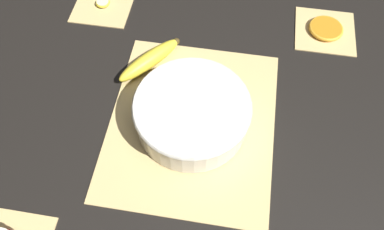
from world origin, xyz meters
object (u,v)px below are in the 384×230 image
(fruit_salad_bowl, at_px, (192,112))
(orange_slice_whole, at_px, (326,28))
(banana_coin_single, at_px, (103,3))
(whole_banana, at_px, (150,60))

(fruit_salad_bowl, distance_m, orange_slice_whole, 0.44)
(orange_slice_whole, relative_size, banana_coin_single, 2.31)
(fruit_salad_bowl, bearing_deg, orange_slice_whole, -42.31)
(whole_banana, bearing_deg, banana_coin_single, 43.26)
(whole_banana, bearing_deg, fruit_salad_bowl, -138.91)
(fruit_salad_bowl, bearing_deg, whole_banana, 41.09)
(orange_slice_whole, bearing_deg, whole_banana, 113.48)
(orange_slice_whole, height_order, banana_coin_single, orange_slice_whole)
(whole_banana, height_order, orange_slice_whole, whole_banana)
(whole_banana, height_order, banana_coin_single, whole_banana)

